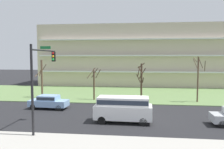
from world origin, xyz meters
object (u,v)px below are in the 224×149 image
object	(u,v)px
van_white_center_right	(123,107)
sedan_blue_near_left	(49,101)
tree_left	(94,83)
tree_far_left	(42,78)
tree_center	(141,80)
tree_right	(198,77)
traffic_signal_mast	(41,73)

from	to	relation	value
van_white_center_right	sedan_blue_near_left	bearing A→B (deg)	154.62
tree_left	sedan_blue_near_left	distance (m)	7.38
tree_far_left	tree_left	size ratio (longest dim) A/B	1.24
tree_left	tree_center	distance (m)	6.55
tree_far_left	tree_right	world-z (taller)	tree_right
tree_left	sedan_blue_near_left	world-z (taller)	tree_left
tree_far_left	tree_right	xyz separation A→B (m)	(21.70, -0.90, 0.45)
sedan_blue_near_left	traffic_signal_mast	xyz separation A→B (m)	(2.49, -7.59, 3.79)
tree_center	traffic_signal_mast	size ratio (longest dim) A/B	0.75
tree_far_left	tree_center	bearing A→B (deg)	0.54
tree_left	traffic_signal_mast	world-z (taller)	traffic_signal_mast
tree_left	traffic_signal_mast	xyz separation A→B (m)	(-1.70, -13.47, 2.25)
tree_center	tree_far_left	bearing A→B (deg)	-179.46
tree_right	van_white_center_right	size ratio (longest dim) A/B	1.16
tree_center	sedan_blue_near_left	size ratio (longest dim) A/B	1.16
tree_far_left	tree_right	distance (m)	21.72
sedan_blue_near_left	tree_far_left	bearing A→B (deg)	-57.83
sedan_blue_near_left	van_white_center_right	size ratio (longest dim) A/B	0.85
tree_far_left	traffic_signal_mast	distance (m)	15.53
tree_far_left	tree_left	world-z (taller)	tree_far_left
tree_left	van_white_center_right	xyz separation A→B (m)	(4.71, -10.38, -1.02)
tree_far_left	van_white_center_right	distance (m)	16.81
tree_center	tree_right	xyz separation A→B (m)	(7.35, -1.03, 0.54)
tree_far_left	tree_center	size ratio (longest dim) A/B	1.08
tree_center	tree_right	world-z (taller)	tree_right
tree_center	van_white_center_right	size ratio (longest dim) A/B	0.99
tree_left	tree_right	bearing A→B (deg)	-0.89
tree_far_left	sedan_blue_near_left	xyz separation A→B (m)	(3.67, -6.56, -2.05)
traffic_signal_mast	tree_far_left	bearing A→B (deg)	113.54
tree_far_left	tree_center	distance (m)	14.35
tree_center	tree_left	bearing A→B (deg)	-172.82
tree_far_left	traffic_signal_mast	bearing A→B (deg)	-66.46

